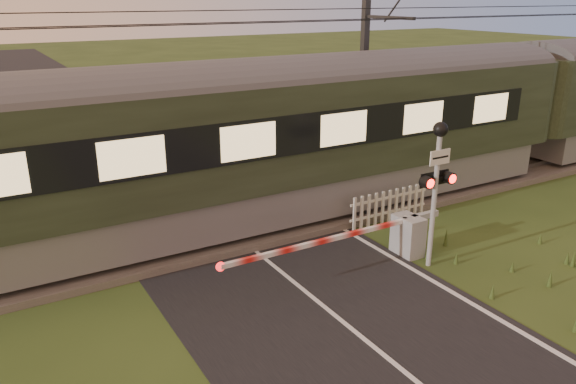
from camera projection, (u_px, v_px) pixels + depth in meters
ground at (376, 350)px, 10.28m from camera, size 160.00×160.00×0.00m
road at (385, 356)px, 10.10m from camera, size 6.00×140.00×0.03m
track_bed at (228, 227)px, 15.55m from camera, size 140.00×3.40×0.39m
overhead_wires at (220, 14)px, 13.68m from camera, size 120.00×0.62×0.62m
train at (519, 104)px, 20.32m from camera, size 45.95×3.17×4.29m
boom_gate at (400, 235)px, 13.79m from camera, size 6.07×0.78×1.04m
crossing_signal at (437, 169)px, 12.72m from camera, size 0.89×0.36×3.51m
picket_fence at (389, 207)px, 15.84m from camera, size 2.70×0.08×1.01m
catenary_mast at (365, 75)px, 19.20m from camera, size 0.22×2.46×6.87m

